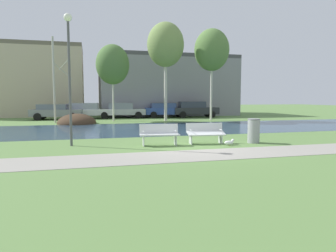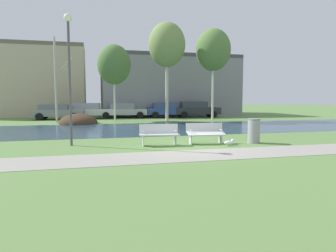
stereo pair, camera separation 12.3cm
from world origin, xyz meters
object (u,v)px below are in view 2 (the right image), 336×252
(bench_right, at_px, (205,133))
(parked_suv_fifth_dark, at_px, (196,109))
(parked_sedan_second_white, at_px, (89,110))
(seagull, at_px, (229,142))
(bench_left, at_px, (159,134))
(trash_bin, at_px, (254,130))
(parked_van_nearest_grey, at_px, (58,111))
(parked_wagon_fourth_blue, at_px, (167,110))
(parked_hatch_third_silver, at_px, (125,110))
(streetlamp, at_px, (69,58))

(bench_right, bearing_deg, parked_suv_fifth_dark, 71.86)
(parked_sedan_second_white, distance_m, parked_suv_fifth_dark, 10.52)
(bench_right, height_order, seagull, bench_right)
(bench_left, distance_m, trash_bin, 4.11)
(parked_van_nearest_grey, relative_size, parked_wagon_fourth_blue, 1.04)
(seagull, height_order, parked_hatch_third_silver, parked_hatch_third_silver)
(seagull, height_order, parked_wagon_fourth_blue, parked_wagon_fourth_blue)
(parked_sedan_second_white, bearing_deg, seagull, -73.00)
(trash_bin, relative_size, parked_wagon_fourth_blue, 0.24)
(bench_right, bearing_deg, streetlamp, 171.61)
(bench_right, relative_size, trash_bin, 1.57)
(bench_right, relative_size, parked_van_nearest_grey, 0.36)
(streetlamp, height_order, parked_van_nearest_grey, streetlamp)
(seagull, xyz_separation_m, parked_suv_fifth_dark, (4.83, 17.75, 0.69))
(trash_bin, xyz_separation_m, parked_van_nearest_grey, (-9.70, 17.20, 0.20))
(parked_hatch_third_silver, bearing_deg, seagull, -82.98)
(bench_right, bearing_deg, seagull, -46.42)
(trash_bin, bearing_deg, parked_hatch_third_silver, 101.38)
(parked_wagon_fourth_blue, distance_m, parked_suv_fifth_dark, 2.92)
(trash_bin, bearing_deg, parked_van_nearest_grey, 119.42)
(bench_right, height_order, trash_bin, trash_bin)
(bench_right, bearing_deg, trash_bin, -8.87)
(parked_van_nearest_grey, distance_m, parked_sedan_second_white, 2.83)
(parked_suv_fifth_dark, bearing_deg, seagull, -105.20)
(bench_right, xyz_separation_m, parked_wagon_fourth_blue, (2.67, 17.41, 0.29))
(parked_hatch_third_silver, bearing_deg, trash_bin, -78.62)
(trash_bin, relative_size, parked_suv_fifth_dark, 0.23)
(trash_bin, xyz_separation_m, parked_hatch_third_silver, (-3.63, 18.02, 0.23))
(seagull, relative_size, parked_wagon_fourth_blue, 0.11)
(bench_right, distance_m, streetlamp, 6.32)
(seagull, bearing_deg, bench_left, 164.22)
(bench_right, distance_m, parked_van_nearest_grey, 18.51)
(seagull, distance_m, parked_sedan_second_white, 19.39)
(bench_right, height_order, parked_sedan_second_white, parked_sedan_second_white)
(trash_bin, height_order, parked_wagon_fourth_blue, parked_wagon_fourth_blue)
(bench_left, relative_size, parked_suv_fifth_dark, 0.35)
(bench_left, relative_size, parked_van_nearest_grey, 0.36)
(trash_bin, distance_m, parked_suv_fifth_dark, 17.65)
(streetlamp, relative_size, parked_hatch_third_silver, 1.24)
(bench_left, relative_size, seagull, 3.45)
(trash_bin, distance_m, streetlamp, 8.21)
(parked_wagon_fourth_blue, bearing_deg, bench_left, -105.04)
(bench_right, bearing_deg, parked_hatch_third_silver, 94.97)
(trash_bin, xyz_separation_m, parked_wagon_fourth_blue, (0.58, 17.73, 0.22))
(bench_right, height_order, streetlamp, streetlamp)
(parked_van_nearest_grey, bearing_deg, parked_wagon_fourth_blue, 2.98)
(seagull, distance_m, parked_wagon_fourth_blue, 18.29)
(bench_right, relative_size, parked_sedan_second_white, 0.34)
(parked_van_nearest_grey, xyz_separation_m, parked_suv_fifth_dark, (13.17, 0.11, 0.08))
(parked_sedan_second_white, bearing_deg, bench_left, -80.66)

